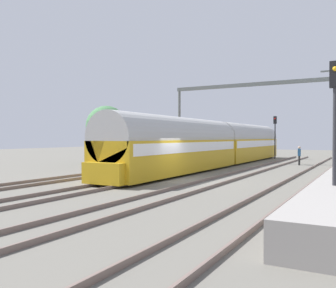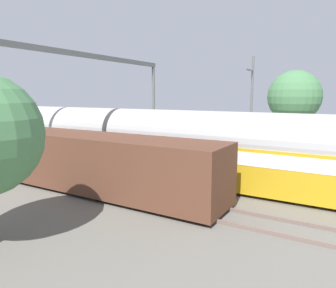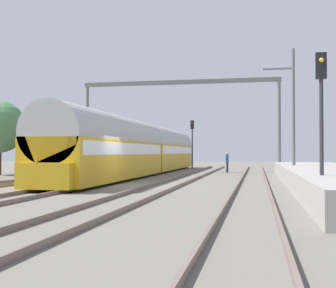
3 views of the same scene
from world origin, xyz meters
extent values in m
plane|color=#656259|center=(0.00, 0.00, 0.00)|extent=(120.00, 120.00, 0.00)
cube|color=#6F5C54|center=(-5.56, 0.00, 0.08)|extent=(0.08, 60.00, 0.16)
cube|color=#6F5C54|center=(-2.81, 0.00, 0.08)|extent=(0.08, 60.00, 0.16)
cube|color=#6F5C54|center=(-1.38, 0.00, 0.08)|extent=(0.08, 60.00, 0.16)
cube|color=#6F5C54|center=(1.38, 0.00, 0.08)|extent=(0.08, 60.00, 0.16)
cube|color=#6F5C54|center=(2.81, 0.00, 0.08)|extent=(0.08, 60.00, 0.16)
cube|color=#6F5C54|center=(5.56, 0.00, 0.08)|extent=(0.08, 60.00, 0.16)
cube|color=#6F5C54|center=(7.00, 0.00, 0.08)|extent=(0.08, 60.00, 0.16)
cube|color=gray|center=(10.10, 2.00, 0.45)|extent=(4.40, 28.00, 0.90)
cube|color=gold|center=(-2.09, 3.62, 1.26)|extent=(2.90, 16.00, 2.20)
cube|color=white|center=(-2.09, 3.62, 1.89)|extent=(2.93, 15.36, 0.64)
cylinder|color=#AAAAAA|center=(-2.09, 3.62, 2.56)|extent=(2.84, 16.00, 2.84)
cube|color=gold|center=(-2.09, 19.97, 1.26)|extent=(2.90, 16.00, 2.20)
cube|color=white|center=(-2.09, 19.97, 1.89)|extent=(2.93, 15.36, 0.64)
cylinder|color=#AAAAAA|center=(-2.09, 19.97, 2.56)|extent=(2.84, 16.00, 2.84)
cube|color=gold|center=(-2.09, -4.63, 0.71)|extent=(2.40, 0.50, 1.10)
cube|color=#563323|center=(-6.28, 9.53, 1.51)|extent=(2.80, 13.00, 2.70)
cube|color=black|center=(-6.28, 9.53, 0.21)|extent=(2.52, 11.96, 0.10)
cylinder|color=#252525|center=(4.07, 15.85, 0.42)|extent=(0.20, 0.20, 0.85)
cube|color=#285684|center=(4.07, 15.85, 1.17)|extent=(0.28, 0.42, 0.64)
sphere|color=tan|center=(4.07, 15.85, 1.61)|extent=(0.24, 0.24, 0.24)
cylinder|color=#2D2D33|center=(8.69, -5.64, 2.11)|extent=(0.14, 0.14, 4.22)
cube|color=black|center=(8.69, -5.64, 4.67)|extent=(0.36, 0.20, 0.90)
sphere|color=yellow|center=(8.69, -5.76, 4.85)|extent=(0.16, 0.16, 0.16)
cylinder|color=#2D2D33|center=(-0.18, 25.05, 2.08)|extent=(0.14, 0.14, 4.16)
cube|color=black|center=(-0.18, 25.05, 4.61)|extent=(0.36, 0.20, 0.90)
sphere|color=red|center=(-0.18, 24.93, 4.76)|extent=(0.16, 0.16, 0.16)
cylinder|color=#5B615F|center=(-8.28, 15.98, 3.75)|extent=(0.28, 0.28, 7.50)
cylinder|color=#5B615F|center=(8.28, 15.98, 3.75)|extent=(0.28, 0.28, 7.50)
cube|color=#5B615F|center=(0.00, 15.98, 7.68)|extent=(16.96, 0.24, 0.36)
cylinder|color=#5B615F|center=(8.68, 6.40, 4.00)|extent=(0.20, 0.20, 8.00)
cube|color=#5B615F|center=(7.78, 6.40, 6.80)|extent=(1.80, 0.10, 0.10)
camera|label=1|loc=(9.75, -19.33, 2.54)|focal=39.42mm
camera|label=2|loc=(-17.64, -1.11, 4.82)|focal=33.48mm
camera|label=3|loc=(6.52, -21.85, 1.68)|focal=48.26mm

